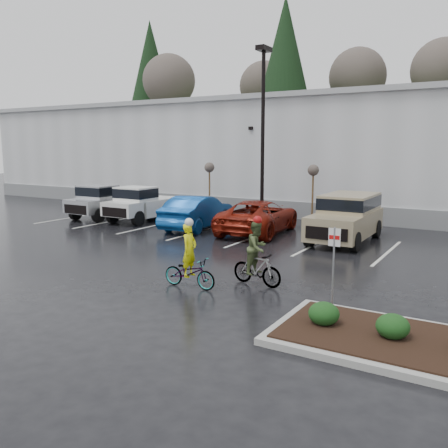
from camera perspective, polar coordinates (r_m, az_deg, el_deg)
The scene contains 16 objects.
ground at distance 13.79m, azimuth -2.79°, elevation -8.18°, with size 120.00×120.00×0.00m, color black.
warehouse at distance 33.74m, azimuth 18.51°, elevation 8.02°, with size 60.50×15.50×7.20m.
wooded_ridge at distance 56.43m, azimuth 23.59°, elevation 7.41°, with size 80.00×25.00×6.00m, color #273A18.
lamppost at distance 25.62m, azimuth 4.71°, elevation 12.75°, with size 0.50×1.00×9.22m.
sapling_west at distance 28.45m, azimuth -1.77°, elevation 6.48°, with size 0.60×0.60×3.20m.
sapling_mid at distance 25.55m, azimuth 10.68°, elevation 5.99°, with size 0.60×0.60×3.20m.
shrub_a at distance 11.12m, azimuth 11.92°, elevation -10.50°, with size 0.70×0.70×0.52m, color black.
shrub_b at distance 10.77m, azimuth 19.64°, elevation -11.52°, with size 0.70×0.70×0.52m, color black.
fire_lane_sign at distance 12.00m, azimuth 13.05°, elevation -4.12°, with size 0.30×0.05×2.20m.
pickup_silver at distance 28.74m, azimuth -13.63°, elevation 2.75°, with size 2.10×5.20×1.96m, color #B4B7BC, non-canonical shape.
pickup_white at distance 27.15m, azimuth -9.30°, elevation 2.52°, with size 2.10×5.20×1.96m, color silver, non-canonical shape.
car_blue at distance 24.15m, azimuth -3.21°, elevation 1.47°, with size 1.79×5.14×1.69m, color navy.
car_red at distance 22.95m, azimuth 4.19°, elevation 0.91°, with size 2.63×5.71×1.59m, color maroon.
suv_tan at distance 21.38m, azimuth 14.39°, elevation 0.66°, with size 2.20×5.10×2.06m, color gray, non-canonical shape.
cyclist_hivis at distance 14.06m, azimuth -4.17°, elevation -5.06°, with size 1.74×0.66×2.09m.
cyclist_olive at distance 14.26m, azimuth 3.99°, elevation -4.32°, with size 1.68×0.83×2.12m.
Camera 1 is at (7.30, -10.94, 4.15)m, focal length 38.00 mm.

